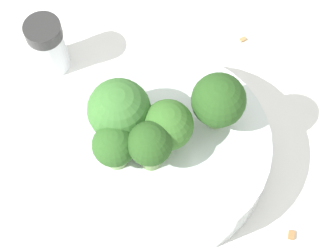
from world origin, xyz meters
TOP-DOWN VIEW (x-y plane):
  - ground_plane at (0.00, 0.00)m, footprint 3.00×3.00m
  - bowl at (0.00, 0.00)m, footprint 0.17×0.17m
  - broccoli_floret_0 at (-0.00, -0.00)m, footprint 0.04×0.04m
  - broccoli_floret_1 at (0.03, 0.02)m, footprint 0.05×0.05m
  - broccoli_floret_2 at (-0.01, -0.04)m, footprint 0.04×0.04m
  - broccoli_floret_3 at (-0.01, 0.02)m, footprint 0.04×0.04m
  - broccoli_floret_4 at (0.01, 0.04)m, footprint 0.03×0.03m
  - pepper_shaker at (0.15, 0.02)m, footprint 0.03×0.03m
  - almond_crumb_0 at (-0.12, -0.04)m, footprint 0.01×0.01m
  - almond_crumb_1 at (0.06, -0.14)m, footprint 0.01×0.01m

SIDE VIEW (x-z plane):
  - ground_plane at x=0.00m, z-range 0.00..0.00m
  - almond_crumb_1 at x=0.06m, z-range 0.00..0.01m
  - almond_crumb_0 at x=-0.12m, z-range 0.00..0.01m
  - bowl at x=0.00m, z-range 0.00..0.05m
  - pepper_shaker at x=0.15m, z-range 0.00..0.06m
  - broccoli_floret_4 at x=0.01m, z-range 0.06..0.10m
  - broccoli_floret_0 at x=0.00m, z-range 0.06..0.11m
  - broccoli_floret_1 at x=0.03m, z-range 0.06..0.12m
  - broccoli_floret_3 at x=-0.01m, z-range 0.06..0.11m
  - broccoli_floret_2 at x=-0.01m, z-range 0.06..0.12m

